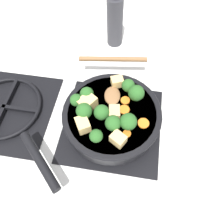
% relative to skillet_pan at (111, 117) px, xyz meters
% --- Properties ---
extents(ground_plane, '(2.40, 2.40, 0.00)m').
position_rel_skillet_pan_xyz_m(ground_plane, '(0.00, -0.00, -0.06)').
color(ground_plane, silver).
extents(front_burner_grate, '(0.31, 0.31, 0.03)m').
position_rel_skillet_pan_xyz_m(front_burner_grate, '(0.00, -0.00, -0.05)').
color(front_burner_grate, black).
rests_on(front_burner_grate, ground_plane).
extents(rear_burner_grate, '(0.31, 0.31, 0.03)m').
position_rel_skillet_pan_xyz_m(rear_burner_grate, '(0.00, 0.36, -0.05)').
color(rear_burner_grate, black).
rests_on(rear_burner_grate, ground_plane).
extents(skillet_pan, '(0.39, 0.39, 0.06)m').
position_rel_skillet_pan_xyz_m(skillet_pan, '(0.00, 0.00, 0.00)').
color(skillet_pan, black).
rests_on(skillet_pan, front_burner_grate).
extents(wooden_spoon, '(0.21, 0.23, 0.02)m').
position_rel_skillet_pan_xyz_m(wooden_spoon, '(0.14, 0.02, 0.03)').
color(wooden_spoon, brown).
rests_on(wooden_spoon, skillet_pan).
extents(tofu_cube_center_large, '(0.04, 0.04, 0.03)m').
position_rel_skillet_pan_xyz_m(tofu_cube_center_large, '(0.10, 0.00, 0.04)').
color(tofu_cube_center_large, '#DBB770').
rests_on(tofu_cube_center_large, skillet_pan).
extents(tofu_cube_near_handle, '(0.04, 0.04, 0.03)m').
position_rel_skillet_pan_xyz_m(tofu_cube_near_handle, '(-0.01, -0.01, 0.04)').
color(tofu_cube_near_handle, '#DBB770').
rests_on(tofu_cube_near_handle, skillet_pan).
extents(tofu_cube_east_chunk, '(0.06, 0.06, 0.04)m').
position_rel_skillet_pan_xyz_m(tofu_cube_east_chunk, '(0.01, 0.07, 0.04)').
color(tofu_cube_east_chunk, '#DBB770').
rests_on(tofu_cube_east_chunk, skillet_pan).
extents(tofu_cube_west_chunk, '(0.05, 0.05, 0.03)m').
position_rel_skillet_pan_xyz_m(tofu_cube_west_chunk, '(-0.06, 0.07, 0.04)').
color(tofu_cube_west_chunk, '#DBB770').
rests_on(tofu_cube_west_chunk, skillet_pan).
extents(tofu_cube_back_piece, '(0.05, 0.05, 0.03)m').
position_rel_skillet_pan_xyz_m(tofu_cube_back_piece, '(-0.09, -0.03, 0.04)').
color(tofu_cube_back_piece, '#DBB770').
rests_on(tofu_cube_back_piece, skillet_pan).
extents(broccoli_floret_near_spoon, '(0.04, 0.04, 0.05)m').
position_rel_skillet_pan_xyz_m(broccoli_floret_near_spoon, '(-0.02, 0.02, 0.05)').
color(broccoli_floret_near_spoon, '#709956').
rests_on(broccoli_floret_near_spoon, skillet_pan).
extents(broccoli_floret_center_top, '(0.04, 0.04, 0.05)m').
position_rel_skillet_pan_xyz_m(broccoli_floret_center_top, '(0.04, 0.08, 0.05)').
color(broccoli_floret_center_top, '#709956').
rests_on(broccoli_floret_center_top, skillet_pan).
extents(broccoli_floret_east_rim, '(0.04, 0.04, 0.04)m').
position_rel_skillet_pan_xyz_m(broccoli_floret_east_rim, '(-0.09, 0.03, 0.05)').
color(broccoli_floret_east_rim, '#709956').
rests_on(broccoli_floret_east_rim, skillet_pan).
extents(broccoli_floret_west_rim, '(0.04, 0.04, 0.04)m').
position_rel_skillet_pan_xyz_m(broccoli_floret_west_rim, '(0.01, 0.10, 0.05)').
color(broccoli_floret_west_rim, '#709956').
rests_on(broccoli_floret_west_rim, skillet_pan).
extents(broccoli_floret_north_edge, '(0.04, 0.04, 0.05)m').
position_rel_skillet_pan_xyz_m(broccoli_floret_north_edge, '(-0.05, -0.01, 0.05)').
color(broccoli_floret_north_edge, '#709956').
rests_on(broccoli_floret_north_edge, skillet_pan).
extents(broccoli_floret_south_cluster, '(0.05, 0.05, 0.05)m').
position_rel_skillet_pan_xyz_m(broccoli_floret_south_cluster, '(0.06, -0.06, 0.05)').
color(broccoli_floret_south_cluster, '#709956').
rests_on(broccoli_floret_south_cluster, skillet_pan).
extents(broccoli_floret_mid_floret, '(0.05, 0.05, 0.05)m').
position_rel_skillet_pan_xyz_m(broccoli_floret_mid_floret, '(-0.02, 0.07, 0.05)').
color(broccoli_floret_mid_floret, '#709956').
rests_on(broccoli_floret_mid_floret, skillet_pan).
extents(broccoli_floret_small_inner, '(0.05, 0.05, 0.05)m').
position_rel_skillet_pan_xyz_m(broccoli_floret_small_inner, '(-0.04, -0.05, 0.05)').
color(broccoli_floret_small_inner, '#709956').
rests_on(broccoli_floret_small_inner, skillet_pan).
extents(broccoli_floret_tall_stem, '(0.04, 0.04, 0.05)m').
position_rel_skillet_pan_xyz_m(broccoli_floret_tall_stem, '(0.08, -0.04, 0.05)').
color(broccoli_floret_tall_stem, '#709956').
rests_on(broccoli_floret_tall_stem, skillet_pan).
extents(carrot_slice_orange_thin, '(0.02, 0.02, 0.01)m').
position_rel_skillet_pan_xyz_m(carrot_slice_orange_thin, '(-0.06, -0.05, 0.03)').
color(carrot_slice_orange_thin, orange).
rests_on(carrot_slice_orange_thin, skillet_pan).
extents(carrot_slice_near_center, '(0.03, 0.03, 0.01)m').
position_rel_skillet_pan_xyz_m(carrot_slice_near_center, '(-0.02, -0.10, 0.03)').
color(carrot_slice_near_center, orange).
rests_on(carrot_slice_near_center, skillet_pan).
extents(carrot_slice_edge_slice, '(0.03, 0.03, 0.01)m').
position_rel_skillet_pan_xyz_m(carrot_slice_edge_slice, '(0.05, -0.04, 0.03)').
color(carrot_slice_edge_slice, orange).
rests_on(carrot_slice_edge_slice, skillet_pan).
extents(carrot_slice_under_broccoli, '(0.03, 0.03, 0.01)m').
position_rel_skillet_pan_xyz_m(carrot_slice_under_broccoli, '(0.01, -0.04, 0.03)').
color(carrot_slice_under_broccoli, orange).
rests_on(carrot_slice_under_broccoli, skillet_pan).
extents(pepper_mill, '(0.06, 0.06, 0.23)m').
position_rel_skillet_pan_xyz_m(pepper_mill, '(0.38, 0.05, 0.05)').
color(pepper_mill, '#333338').
rests_on(pepper_mill, ground_plane).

